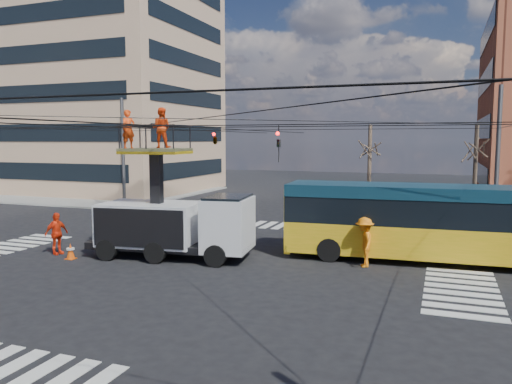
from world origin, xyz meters
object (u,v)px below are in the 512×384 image
object	(u,v)px
city_bus	(442,222)
traffic_cone	(71,251)
worker_ground	(56,234)
utility_truck	(175,210)
flagger	(364,242)

from	to	relation	value
city_bus	traffic_cone	size ratio (longest dim) A/B	19.03
worker_ground	utility_truck	bearing A→B (deg)	-60.48
traffic_cone	flagger	xyz separation A→B (m)	(11.95, 3.11, 0.66)
city_bus	flagger	xyz separation A→B (m)	(-2.89, -1.78, -0.72)
traffic_cone	flagger	size ratio (longest dim) A/B	0.34
flagger	utility_truck	bearing A→B (deg)	-99.58
flagger	city_bus	bearing A→B (deg)	102.96
worker_ground	traffic_cone	bearing A→B (deg)	-97.68
worker_ground	flagger	xyz separation A→B (m)	(13.12, 2.61, 0.07)
worker_ground	city_bus	bearing A→B (deg)	-59.63
utility_truck	traffic_cone	distance (m)	4.78
utility_truck	traffic_cone	bearing A→B (deg)	-162.90
utility_truck	flagger	xyz separation A→B (m)	(7.90, 1.26, -1.09)
utility_truck	worker_ground	bearing A→B (deg)	-172.87
traffic_cone	worker_ground	bearing A→B (deg)	157.31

